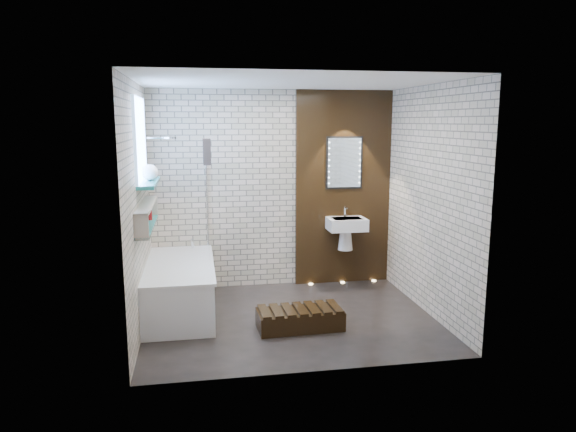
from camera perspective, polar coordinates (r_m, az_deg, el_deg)
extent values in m
plane|color=black|center=(6.08, 0.25, -10.98)|extent=(3.20, 3.20, 0.00)
cube|color=#AAA187|center=(7.01, -1.62, 2.84)|extent=(3.20, 0.04, 2.60)
cube|color=#AAA187|center=(4.48, 3.19, -1.33)|extent=(3.20, 0.04, 2.60)
cube|color=#AAA187|center=(5.68, -15.83, 0.74)|extent=(0.04, 2.60, 2.60)
cube|color=#AAA187|center=(6.22, 14.93, 1.57)|extent=(0.04, 2.60, 2.60)
plane|color=white|center=(5.68, 0.27, 14.27)|extent=(3.20, 3.20, 0.00)
cube|color=black|center=(7.18, 5.95, 2.96)|extent=(1.30, 0.06, 2.60)
cube|color=#7FADE0|center=(5.96, -15.68, 7.94)|extent=(0.03, 1.00, 0.90)
cube|color=teal|center=(5.99, -14.75, 3.48)|extent=(0.18, 1.00, 0.04)
cube|color=teal|center=(5.86, -14.91, -1.08)|extent=(0.14, 1.30, 0.03)
cube|color=#B2A899|center=(5.82, -15.01, 1.14)|extent=(0.14, 1.30, 0.03)
cube|color=#B2A899|center=(5.22, -15.55, -1.18)|extent=(0.14, 0.03, 0.26)
cube|color=#B2A899|center=(6.46, -14.48, 1.00)|extent=(0.14, 0.03, 0.26)
cube|color=white|center=(6.33, -11.57, -7.68)|extent=(0.75, 1.70, 0.55)
cube|color=white|center=(6.25, -11.66, -5.15)|extent=(0.79, 1.74, 0.03)
cylinder|color=silver|center=(6.94, -10.28, -2.94)|extent=(0.04, 0.04, 0.12)
cube|color=white|center=(6.54, -8.67, 2.02)|extent=(0.01, 0.78, 1.40)
cube|color=black|center=(6.19, -8.74, 6.87)|extent=(0.09, 0.23, 0.30)
cylinder|color=silver|center=(6.54, -12.66, 8.23)|extent=(0.18, 0.18, 0.02)
cube|color=white|center=(7.05, 6.35, -0.88)|extent=(0.50, 0.36, 0.16)
cone|color=white|center=(7.14, 6.20, -2.54)|extent=(0.20, 0.20, 0.28)
cylinder|color=silver|center=(7.12, 6.15, 0.46)|extent=(0.03, 0.03, 0.14)
cube|color=black|center=(7.11, 6.08, 5.73)|extent=(0.50, 0.02, 0.70)
cube|color=silver|center=(7.10, 6.10, 5.72)|extent=(0.45, 0.01, 0.65)
cube|color=black|center=(5.78, 1.30, -11.08)|extent=(0.92, 0.44, 0.20)
cylinder|color=maroon|center=(6.13, -14.71, 0.25)|extent=(0.06, 0.06, 0.14)
cylinder|color=#A9461A|center=(5.50, -15.24, -1.09)|extent=(0.05, 0.05, 0.11)
cylinder|color=maroon|center=(5.39, -15.36, -1.24)|extent=(0.05, 0.05, 0.12)
sphere|color=white|center=(6.03, -14.66, 4.57)|extent=(0.18, 0.18, 0.18)
cylinder|color=#FFD899|center=(7.28, 2.48, -7.33)|extent=(0.06, 0.06, 0.01)
cylinder|color=#FFD899|center=(7.39, 5.92, -7.12)|extent=(0.06, 0.06, 0.01)
cylinder|color=#FFD899|center=(7.52, 9.24, -6.89)|extent=(0.06, 0.06, 0.01)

